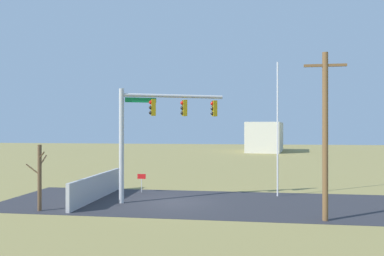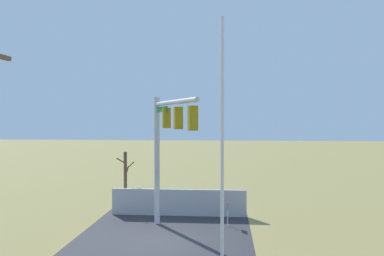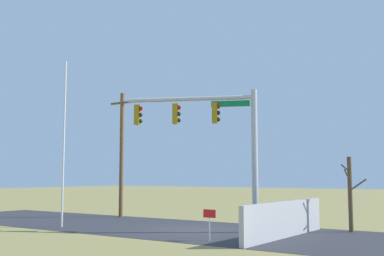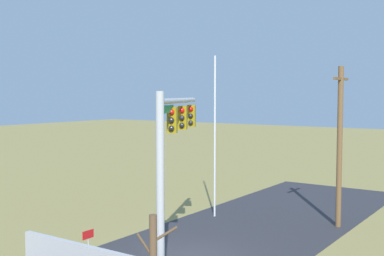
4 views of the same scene
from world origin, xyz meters
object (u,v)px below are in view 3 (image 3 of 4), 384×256
signal_mast (215,131)px  flagpole (64,143)px  open_sign (209,218)px  utility_pole (122,152)px  bare_tree (350,193)px

signal_mast → flagpole: 7.79m
signal_mast → open_sign: 4.93m
utility_pole → bare_tree: (14.11, -0.05, -2.27)m
utility_pole → bare_tree: 14.29m
signal_mast → flagpole: bearing=-159.7°
utility_pole → open_sign: 12.55m
signal_mast → flagpole: flagpole is taller
utility_pole → open_sign: (10.45, -6.21, -3.13)m
flagpole → open_sign: (8.81, -0.19, -3.29)m
open_sign → flagpole: bearing=178.8°
signal_mast → bare_tree: signal_mast is taller
flagpole → bare_tree: bearing=25.6°
flagpole → utility_pole: 6.24m
utility_pole → bare_tree: utility_pole is taller
flagpole → open_sign: size_ratio=6.88×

